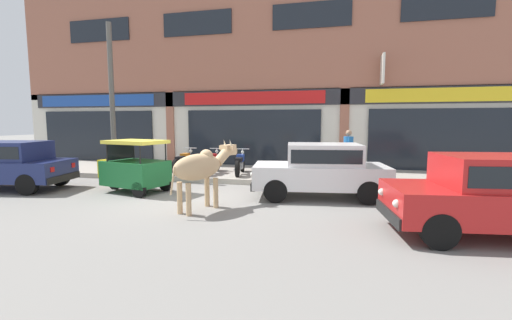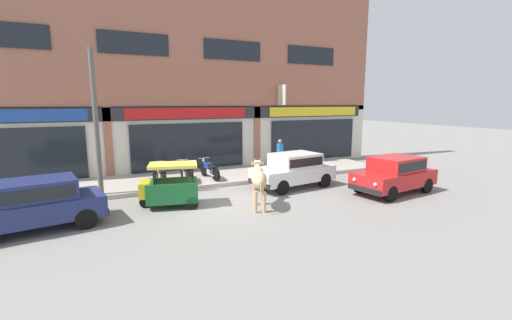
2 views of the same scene
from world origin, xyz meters
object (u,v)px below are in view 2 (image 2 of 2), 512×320
at_px(car_1, 37,202).
at_px(utility_pole, 96,123).
at_px(auto_rickshaw, 170,188).
at_px(car_0, 395,173).
at_px(motorcycle_2, 210,170).
at_px(motorcycle_0, 161,175).
at_px(pedestrian, 280,152).
at_px(car_3, 294,168).
at_px(cow, 259,179).
at_px(motorcycle_1, 186,172).

relative_size(car_1, utility_pole, 0.71).
bearing_deg(auto_rickshaw, car_0, -13.32).
distance_m(motorcycle_2, utility_pole, 5.14).
xyz_separation_m(car_1, motorcycle_0, (4.06, 3.47, -0.25)).
bearing_deg(motorcycle_2, pedestrian, 2.71).
bearing_deg(car_1, car_0, -6.54).
bearing_deg(pedestrian, car_3, -106.41).
bearing_deg(motorcycle_0, cow, -59.85).
height_order(auto_rickshaw, motorcycle_0, auto_rickshaw).
relative_size(auto_rickshaw, motorcycle_0, 1.18).
bearing_deg(pedestrian, utility_pole, -173.11).
relative_size(motorcycle_2, utility_pole, 0.34).
height_order(car_1, car_3, same).
relative_size(car_3, motorcycle_2, 2.08).
xyz_separation_m(car_1, auto_rickshaw, (3.86, 0.60, -0.15)).
bearing_deg(motorcycle_0, pedestrian, 2.22).
relative_size(motorcycle_0, utility_pole, 0.34).
height_order(motorcycle_1, utility_pole, utility_pole).
bearing_deg(auto_rickshaw, cow, -28.21).
relative_size(car_0, motorcycle_2, 2.08).
bearing_deg(motorcycle_2, car_0, -38.89).
relative_size(car_0, car_1, 0.99).
xyz_separation_m(car_0, auto_rickshaw, (-8.49, 2.01, -0.15)).
bearing_deg(car_3, auto_rickshaw, -174.43).
xyz_separation_m(car_3, auto_rickshaw, (-5.35, -0.52, -0.15)).
bearing_deg(motorcycle_0, car_3, -24.55).
bearing_deg(pedestrian, motorcycle_1, -177.43).
relative_size(car_0, utility_pole, 0.70).
bearing_deg(cow, pedestrian, 53.40).
height_order(cow, car_0, cow).
xyz_separation_m(car_0, car_1, (-12.34, 1.41, 0.00)).
bearing_deg(motorcycle_1, car_0, -34.14).
relative_size(car_3, utility_pole, 0.70).
xyz_separation_m(motorcycle_0, motorcycle_2, (2.17, 0.05, 0.00)).
height_order(car_0, motorcycle_0, car_0).
relative_size(car_3, auto_rickshaw, 1.76).
relative_size(motorcycle_2, pedestrian, 1.13).
distance_m(motorcycle_0, pedestrian, 5.94).
height_order(car_1, utility_pole, utility_pole).
relative_size(auto_rickshaw, motorcycle_2, 1.18).
distance_m(cow, motorcycle_1, 4.60).
bearing_deg(car_1, pedestrian, 20.35).
bearing_deg(car_3, car_0, -38.89).
bearing_deg(car_1, motorcycle_2, 29.46).
xyz_separation_m(motorcycle_1, pedestrian, (4.84, 0.22, 0.60)).
bearing_deg(car_0, utility_pole, 158.89).
height_order(cow, car_1, cow).
bearing_deg(car_1, motorcycle_0, 40.47).
relative_size(car_3, motorcycle_0, 2.07).
distance_m(car_0, motorcycle_2, 7.86).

